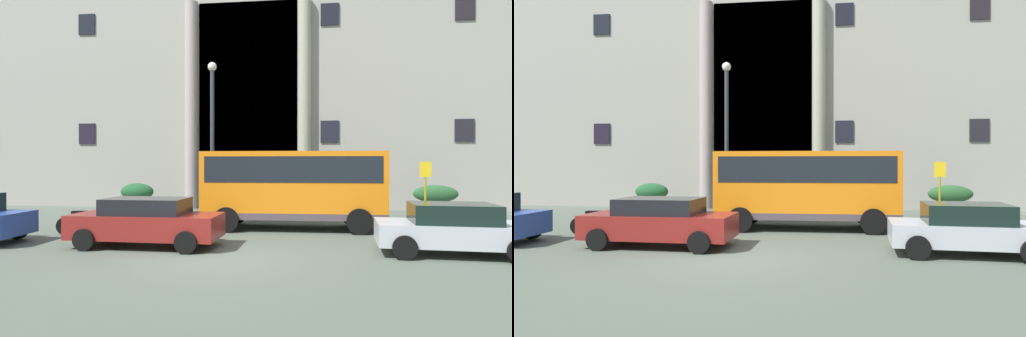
% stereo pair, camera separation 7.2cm
% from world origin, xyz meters
% --- Properties ---
extents(ground_plane, '(80.00, 64.00, 0.12)m').
position_xyz_m(ground_plane, '(0.00, 0.00, -0.06)').
color(ground_plane, '#505A4F').
extents(office_building_facade, '(43.14, 9.61, 19.07)m').
position_xyz_m(office_building_facade, '(-0.00, 17.48, 9.53)').
color(office_building_facade, '#9B9A8F').
rests_on(office_building_facade, ground_plane).
extents(orange_minibus, '(6.66, 2.71, 2.88)m').
position_xyz_m(orange_minibus, '(1.78, 5.50, 1.71)').
color(orange_minibus, orange).
rests_on(orange_minibus, ground_plane).
extents(bus_stop_sign, '(0.44, 0.08, 2.52)m').
position_xyz_m(bus_stop_sign, '(6.97, 7.17, 1.56)').
color(bus_stop_sign, '#A0981C').
rests_on(bus_stop_sign, ground_plane).
extents(hedge_planter_entrance_right, '(1.78, 0.96, 1.47)m').
position_xyz_m(hedge_planter_entrance_right, '(-6.29, 10.36, 0.71)').
color(hedge_planter_entrance_right, gray).
rests_on(hedge_planter_entrance_right, ground_plane).
extents(hedge_planter_entrance_left, '(1.81, 0.86, 1.42)m').
position_xyz_m(hedge_planter_entrance_left, '(1.72, 10.33, 0.68)').
color(hedge_planter_entrance_left, gray).
rests_on(hedge_planter_entrance_left, ground_plane).
extents(hedge_planter_west, '(2.14, 0.80, 1.45)m').
position_xyz_m(hedge_planter_west, '(8.26, 10.47, 0.70)').
color(hedge_planter_west, slate).
rests_on(hedge_planter_west, ground_plane).
extents(hedge_planter_far_west, '(2.05, 0.75, 1.35)m').
position_xyz_m(hedge_planter_far_west, '(-1.49, 10.64, 0.65)').
color(hedge_planter_far_west, gray).
rests_on(hedge_planter_far_west, ground_plane).
extents(parked_hatchback_near, '(4.37, 2.07, 1.42)m').
position_xyz_m(parked_hatchback_near, '(-2.33, 1.36, 0.73)').
color(parked_hatchback_near, maroon).
rests_on(parked_hatchback_near, ground_plane).
extents(parked_sedan_second, '(4.03, 2.28, 1.37)m').
position_xyz_m(parked_sedan_second, '(6.19, 1.23, 0.70)').
color(parked_sedan_second, '#B0B6BC').
rests_on(parked_sedan_second, ground_plane).
extents(motorcycle_near_kerb, '(2.09, 0.55, 0.89)m').
position_xyz_m(motorcycle_near_kerb, '(7.84, 3.09, 0.46)').
color(motorcycle_near_kerb, black).
rests_on(motorcycle_near_kerb, ground_plane).
extents(scooter_by_planter, '(1.97, 0.55, 0.89)m').
position_xyz_m(scooter_by_planter, '(-5.27, 3.17, 0.46)').
color(scooter_by_planter, black).
rests_on(scooter_by_planter, ground_plane).
extents(lamppost_plaza_centre, '(0.40, 0.40, 7.03)m').
position_xyz_m(lamppost_plaza_centre, '(-1.98, 8.48, 4.13)').
color(lamppost_plaza_centre, '#313539').
rests_on(lamppost_plaza_centre, ground_plane).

